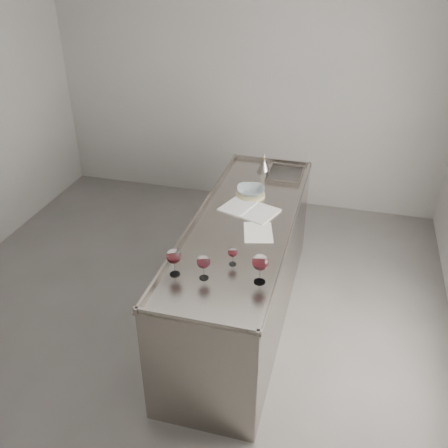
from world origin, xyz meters
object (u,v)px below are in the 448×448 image
(notebook, at_px, (249,210))
(ceramic_bowl, at_px, (251,191))
(wine_glass_left, at_px, (174,257))
(wine_glass_small, at_px, (233,253))
(wine_glass_middle, at_px, (204,262))
(counter, at_px, (242,271))
(wine_glass_right, at_px, (260,263))
(wine_funnel, at_px, (264,167))

(notebook, relative_size, ceramic_bowl, 2.19)
(wine_glass_left, xyz_separation_m, wine_glass_small, (0.34, 0.21, -0.05))
(wine_glass_middle, height_order, wine_glass_small, wine_glass_middle)
(wine_glass_left, height_order, ceramic_bowl, wine_glass_left)
(notebook, bearing_deg, counter, -71.80)
(wine_glass_right, relative_size, notebook, 0.42)
(notebook, xyz_separation_m, wine_funnel, (-0.03, 0.75, 0.05))
(counter, xyz_separation_m, wine_glass_middle, (-0.08, -0.77, 0.59))
(counter, distance_m, wine_glass_middle, 0.98)
(wine_glass_middle, bearing_deg, wine_glass_small, 54.70)
(counter, distance_m, notebook, 0.51)
(wine_glass_small, bearing_deg, wine_glass_left, -148.12)
(counter, height_order, wine_glass_left, wine_glass_left)
(wine_glass_small, height_order, ceramic_bowl, wine_glass_small)
(wine_glass_middle, relative_size, notebook, 0.35)
(wine_glass_right, bearing_deg, counter, 110.89)
(notebook, distance_m, ceramic_bowl, 0.26)
(wine_glass_middle, distance_m, notebook, 0.96)
(wine_glass_left, height_order, wine_glass_small, wine_glass_left)
(wine_glass_middle, height_order, wine_glass_right, wine_glass_right)
(ceramic_bowl, bearing_deg, wine_glass_small, -84.21)
(wine_glass_left, height_order, wine_funnel, wine_glass_left)
(wine_glass_small, relative_size, wine_funnel, 0.70)
(wine_glass_middle, relative_size, wine_glass_right, 0.83)
(wine_glass_left, relative_size, notebook, 0.39)
(wine_glass_middle, bearing_deg, wine_glass_right, 8.48)
(wine_glass_small, xyz_separation_m, ceramic_bowl, (-0.10, 1.00, -0.04))
(counter, bearing_deg, wine_glass_middle, -95.90)
(counter, height_order, wine_glass_middle, wine_glass_middle)
(wine_glass_left, xyz_separation_m, wine_glass_middle, (0.20, 0.01, -0.01))
(wine_glass_right, height_order, notebook, wine_glass_right)
(wine_glass_right, bearing_deg, wine_glass_small, 145.80)
(wine_glass_left, xyz_separation_m, notebook, (0.28, 0.96, -0.13))
(counter, xyz_separation_m, notebook, (0.00, 0.18, 0.47))
(counter, relative_size, wine_glass_left, 12.46)
(wine_glass_left, distance_m, notebook, 1.01)
(counter, distance_m, wine_glass_left, 1.03)
(ceramic_bowl, bearing_deg, wine_glass_right, -74.63)
(wine_glass_small, relative_size, notebook, 0.26)
(wine_glass_left, distance_m, wine_funnel, 1.73)
(wine_glass_small, distance_m, notebook, 0.76)
(wine_glass_right, bearing_deg, wine_glass_middle, -171.52)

